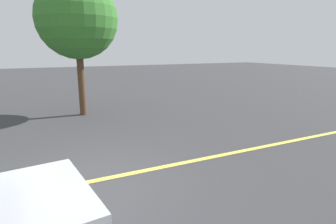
# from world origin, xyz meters

# --- Properties ---
(ground_plane) EXTENTS (80.00, 80.00, 0.00)m
(ground_plane) POSITION_xyz_m (0.00, 0.00, 0.00)
(ground_plane) COLOR #38383A
(lane_marking_centre) EXTENTS (28.00, 0.16, 0.01)m
(lane_marking_centre) POSITION_xyz_m (3.00, 0.00, 0.01)
(lane_marking_centre) COLOR #E0D14C
(tree_centre_verge) EXTENTS (3.17, 3.17, 5.45)m
(tree_centre_verge) POSITION_xyz_m (0.96, 6.34, 3.85)
(tree_centre_verge) COLOR #513823
(tree_centre_verge) RESTS_ON ground_plane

